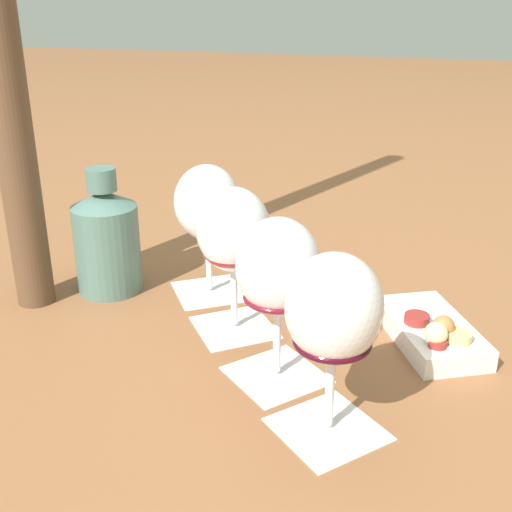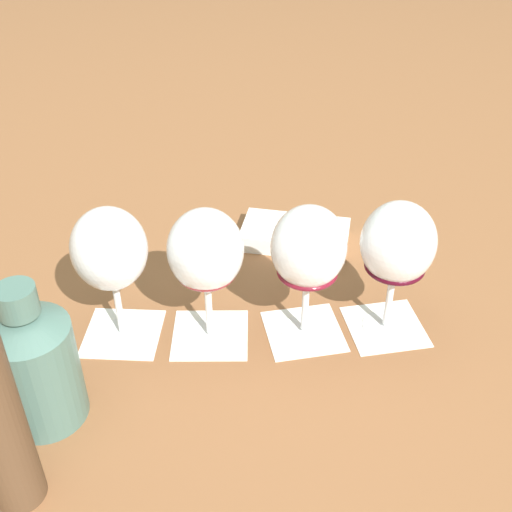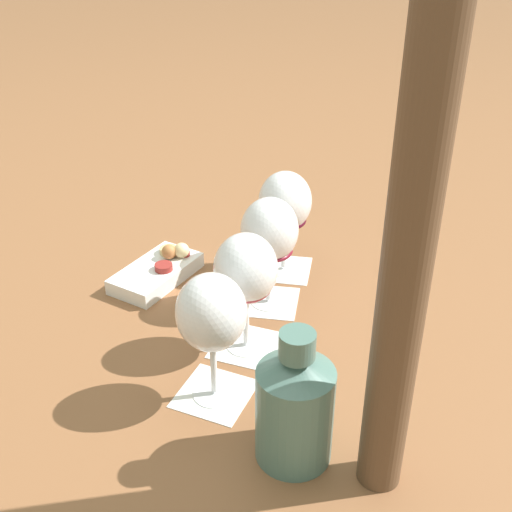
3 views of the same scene
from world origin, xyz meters
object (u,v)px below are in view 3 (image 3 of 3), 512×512
wine_glass_1 (246,273)px  wine_glass_2 (270,234)px  wine_glass_3 (285,205)px  ceramic_vase (295,405)px  wine_glass_0 (212,317)px  snack_dish (159,270)px  umbrella_pole (440,18)px

wine_glass_1 → wine_glass_2: 0.13m
wine_glass_3 → ceramic_vase: size_ratio=1.03×
wine_glass_0 → wine_glass_1: size_ratio=1.00×
wine_glass_1 → snack_dish: 0.28m
wine_glass_0 → umbrella_pole: umbrella_pole is taller
wine_glass_0 → wine_glass_3: 0.36m
wine_glass_1 → ceramic_vase: size_ratio=1.03×
ceramic_vase → wine_glass_3: bearing=-31.1°
wine_glass_0 → snack_dish: bearing=-9.5°
snack_dish → umbrella_pole: umbrella_pole is taller
wine_glass_0 → wine_glass_2: bearing=-49.7°
wine_glass_1 → wine_glass_3: same height
umbrella_pole → wine_glass_0: bearing=24.5°
ceramic_vase → snack_dish: (0.47, -0.02, -0.06)m
wine_glass_2 → ceramic_vase: wine_glass_2 is taller
wine_glass_2 → umbrella_pole: 0.56m
wine_glass_0 → wine_glass_2: (0.16, -0.19, 0.00)m
wine_glass_2 → snack_dish: 0.24m
wine_glass_0 → ceramic_vase: 0.16m
wine_glass_1 → wine_glass_0: bearing=128.0°
ceramic_vase → snack_dish: 0.48m
snack_dish → wine_glass_2: bearing=-141.6°
wine_glass_1 → umbrella_pole: (-0.30, -0.01, 0.40)m
wine_glass_3 → ceramic_vase: wine_glass_3 is taller
ceramic_vase → snack_dish: bearing=-2.3°
wine_glass_1 → wine_glass_3: size_ratio=1.00×
wine_glass_1 → ceramic_vase: (-0.22, 0.06, -0.05)m
wine_glass_0 → ceramic_vase: bearing=-166.3°
snack_dish → umbrella_pole: (-0.56, -0.05, 0.52)m
wine_glass_2 → umbrella_pole: umbrella_pole is taller
snack_dish → wine_glass_1: bearing=-171.2°
ceramic_vase → snack_dish: size_ratio=0.97×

